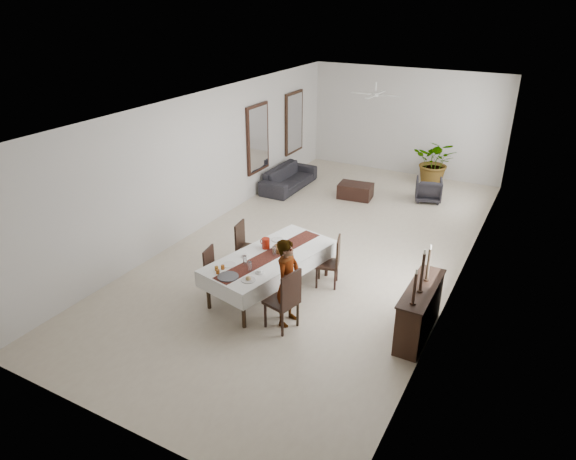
{
  "coord_description": "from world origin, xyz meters",
  "views": [
    {
      "loc": [
        4.24,
        -9.39,
        5.23
      ],
      "look_at": [
        -0.01,
        -1.52,
        1.05
      ],
      "focal_mm": 32.0,
      "sensor_mm": 36.0,
      "label": 1
    }
  ],
  "objects_px": {
    "dining_table_top": "(270,257)",
    "sofa": "(289,178)",
    "red_pitcher": "(266,243)",
    "woman": "(288,282)",
    "sideboard_body": "(419,312)"
  },
  "relations": [
    {
      "from": "woman",
      "to": "sideboard_body",
      "type": "xyz_separation_m",
      "value": [
        2.07,
        0.71,
        -0.34
      ]
    },
    {
      "from": "dining_table_top",
      "to": "red_pitcher",
      "type": "bearing_deg",
      "value": 149.04
    },
    {
      "from": "red_pitcher",
      "to": "woman",
      "type": "height_order",
      "value": "woman"
    },
    {
      "from": "dining_table_top",
      "to": "sideboard_body",
      "type": "bearing_deg",
      "value": 11.96
    },
    {
      "from": "sideboard_body",
      "to": "sofa",
      "type": "relative_size",
      "value": 0.7
    },
    {
      "from": "dining_table_top",
      "to": "woman",
      "type": "bearing_deg",
      "value": -31.22
    },
    {
      "from": "woman",
      "to": "sideboard_body",
      "type": "relative_size",
      "value": 1.07
    },
    {
      "from": "dining_table_top",
      "to": "red_pitcher",
      "type": "xyz_separation_m",
      "value": [
        -0.22,
        0.2,
        0.14
      ]
    },
    {
      "from": "dining_table_top",
      "to": "red_pitcher",
      "type": "relative_size",
      "value": 12.0
    },
    {
      "from": "woman",
      "to": "sofa",
      "type": "height_order",
      "value": "woman"
    },
    {
      "from": "dining_table_top",
      "to": "sofa",
      "type": "height_order",
      "value": "dining_table_top"
    },
    {
      "from": "red_pitcher",
      "to": "sofa",
      "type": "xyz_separation_m",
      "value": [
        -2.19,
        4.98,
        -0.57
      ]
    },
    {
      "from": "red_pitcher",
      "to": "sideboard_body",
      "type": "bearing_deg",
      "value": -4.27
    },
    {
      "from": "sideboard_body",
      "to": "sofa",
      "type": "height_order",
      "value": "sideboard_body"
    },
    {
      "from": "sofa",
      "to": "red_pitcher",
      "type": "bearing_deg",
      "value": -156.25
    }
  ]
}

